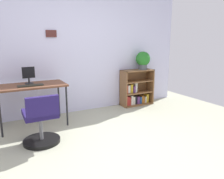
% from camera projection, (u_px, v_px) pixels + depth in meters
% --- Properties ---
extents(ground_plane, '(6.24, 6.24, 0.00)m').
position_uv_depth(ground_plane, '(122.00, 160.00, 2.76)').
color(ground_plane, '#A5A890').
extents(wall_back, '(5.20, 0.12, 2.50)m').
position_uv_depth(wall_back, '(66.00, 50.00, 4.34)').
color(wall_back, silver).
rests_on(wall_back, ground_plane).
extents(desk, '(1.10, 0.60, 0.72)m').
position_uv_depth(desk, '(32.00, 88.00, 3.72)').
color(desk, brown).
rests_on(desk, ground_plane).
extents(monitor, '(0.20, 0.14, 0.29)m').
position_uv_depth(monitor, '(29.00, 75.00, 3.76)').
color(monitor, '#262628').
rests_on(monitor, desk).
extents(keyboard, '(0.40, 0.12, 0.02)m').
position_uv_depth(keyboard, '(31.00, 85.00, 3.59)').
color(keyboard, '#2D2D23').
rests_on(keyboard, desk).
extents(office_chair, '(0.52, 0.54, 0.74)m').
position_uv_depth(office_chair, '(41.00, 123.00, 3.12)').
color(office_chair, black).
rests_on(office_chair, ground_plane).
extents(bookshelf_low, '(0.74, 0.30, 0.80)m').
position_uv_depth(bookshelf_low, '(135.00, 89.00, 5.05)').
color(bookshelf_low, brown).
rests_on(bookshelf_low, ground_plane).
extents(potted_plant_on_shelf, '(0.32, 0.32, 0.40)m').
position_uv_depth(potted_plant_on_shelf, '(143.00, 60.00, 4.93)').
color(potted_plant_on_shelf, '#474C51').
rests_on(potted_plant_on_shelf, bookshelf_low).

